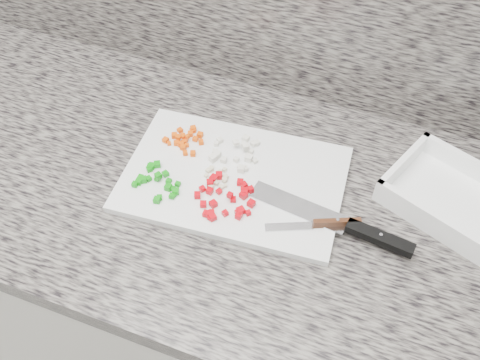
% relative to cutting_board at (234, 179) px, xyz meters
% --- Properties ---
extents(cabinet, '(3.92, 0.62, 0.86)m').
position_rel_cutting_board_xyz_m(cabinet, '(-0.11, -0.02, -0.48)').
color(cabinet, silver).
rests_on(cabinet, ground).
extents(countertop, '(3.96, 0.64, 0.04)m').
position_rel_cutting_board_xyz_m(countertop, '(-0.11, -0.02, -0.03)').
color(countertop, slate).
rests_on(countertop, cabinet).
extents(cutting_board, '(0.43, 0.30, 0.01)m').
position_rel_cutting_board_xyz_m(cutting_board, '(0.00, 0.00, 0.00)').
color(cutting_board, white).
rests_on(cutting_board, countertop).
extents(carrot_pile, '(0.08, 0.08, 0.02)m').
position_rel_cutting_board_xyz_m(carrot_pile, '(-0.12, 0.05, 0.01)').
color(carrot_pile, '#E24C04').
rests_on(carrot_pile, cutting_board).
extents(onion_pile, '(0.10, 0.09, 0.02)m').
position_rel_cutting_board_xyz_m(onion_pile, '(-0.01, 0.05, 0.01)').
color(onion_pile, silver).
rests_on(onion_pile, cutting_board).
extents(green_pepper_pile, '(0.09, 0.09, 0.02)m').
position_rel_cutting_board_xyz_m(green_pepper_pile, '(-0.13, -0.06, 0.01)').
color(green_pepper_pile, '#0C860D').
rests_on(green_pepper_pile, cutting_board).
extents(red_pepper_pile, '(0.11, 0.11, 0.02)m').
position_rel_cutting_board_xyz_m(red_pepper_pile, '(0.01, -0.06, 0.01)').
color(red_pepper_pile, '#C1020D').
rests_on(red_pepper_pile, cutting_board).
extents(garlic_pile, '(0.05, 0.06, 0.01)m').
position_rel_cutting_board_xyz_m(garlic_pile, '(-0.03, -0.02, 0.01)').
color(garlic_pile, beige).
rests_on(garlic_pile, cutting_board).
extents(chef_knife, '(0.30, 0.07, 0.02)m').
position_rel_cutting_board_xyz_m(chef_knife, '(0.23, -0.04, 0.01)').
color(chef_knife, silver).
rests_on(chef_knife, cutting_board).
extents(paring_knife, '(0.16, 0.08, 0.02)m').
position_rel_cutting_board_xyz_m(paring_knife, '(0.19, -0.05, 0.01)').
color(paring_knife, silver).
rests_on(paring_knife, cutting_board).
extents(tray, '(0.28, 0.24, 0.05)m').
position_rel_cutting_board_xyz_m(tray, '(0.39, 0.08, 0.01)').
color(tray, white).
rests_on(tray, countertop).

